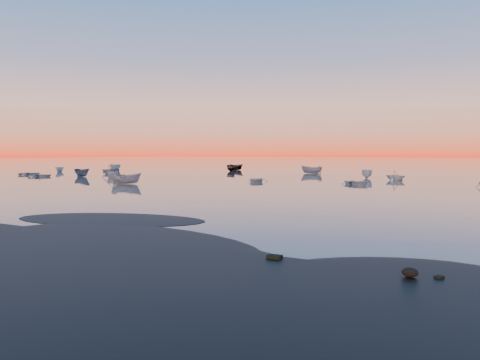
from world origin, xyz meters
The scene contains 5 objects.
ground centered at (0.00, 100.00, 0.00)m, with size 600.00×600.00×0.00m, color #635A52.
mud_lobes centered at (0.00, -1.00, 0.01)m, with size 140.00×6.00×0.07m, color black, non-canonical shape.
moored_fleet centered at (0.00, 53.00, 0.00)m, with size 124.00×58.00×1.20m, color beige, non-canonical shape.
boat_near_left centered at (-6.14, 40.20, 0.00)m, with size 4.15×1.73×1.04m, color beige.
boat_near_center centered at (-19.79, 27.90, 0.00)m, with size 4.32×1.83×1.50m, color slate.
Camera 1 is at (24.72, -20.21, 4.27)m, focal length 35.00 mm.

